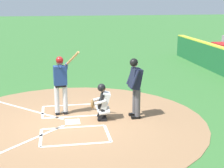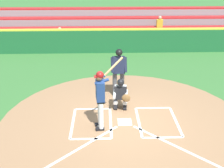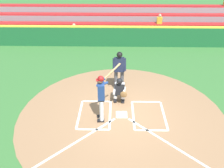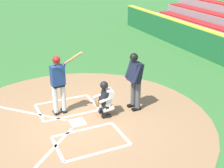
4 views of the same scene
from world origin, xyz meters
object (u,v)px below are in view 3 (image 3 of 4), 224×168
Objects in this scene: plate_umpire at (119,68)px; baseball at (100,118)px; batter at (101,95)px; catcher at (120,90)px.

plate_umpire reaches higher than baseball.
baseball is at bearing 71.47° from plate_umpire.
batter reaches higher than plate_umpire.
plate_umpire reaches higher than catcher.
catcher reaches higher than baseball.
catcher is 15.27× the size of baseball.
catcher is (-0.68, -1.20, -0.51)m from batter.
batter is at bearing 60.58° from catcher.
batter reaches higher than catcher.
plate_umpire is (0.03, -1.03, 0.49)m from catcher.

